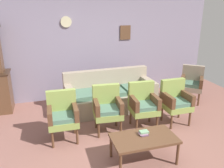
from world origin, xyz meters
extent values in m
plane|color=#84564C|center=(0.00, 0.00, 0.00)|extent=(7.68, 7.68, 0.00)
cube|color=gray|center=(0.00, 2.63, 1.35)|extent=(6.40, 0.06, 2.70)
cube|color=brown|center=(0.90, 2.58, 1.65)|extent=(0.28, 0.02, 0.36)
cylinder|color=beige|center=(-0.60, 2.58, 1.95)|extent=(0.26, 0.03, 0.26)
cube|color=gray|center=(0.21, 1.58, 0.21)|extent=(2.07, 0.87, 0.42)
cube|color=gray|center=(0.20, 1.90, 0.66)|extent=(2.04, 0.23, 0.48)
cube|color=gray|center=(1.15, 1.62, 0.54)|extent=(0.19, 0.81, 0.24)
cube|color=gray|center=(-0.73, 1.55, 0.54)|extent=(0.19, 0.81, 0.24)
cube|color=#4C705B|center=(0.81, 1.57, 0.47)|extent=(0.56, 0.58, 0.10)
cube|color=#4C705B|center=(0.21, 1.54, 0.47)|extent=(0.56, 0.58, 0.10)
cube|color=#4C705B|center=(-0.39, 1.52, 0.47)|extent=(0.56, 0.58, 0.10)
cube|color=#849947|center=(-0.96, 0.58, 0.38)|extent=(0.53, 0.49, 0.12)
cube|color=#4C705B|center=(-0.96, 0.56, 0.47)|extent=(0.45, 0.42, 0.10)
cube|color=#849947|center=(-0.96, 0.78, 0.67)|extent=(0.52, 0.11, 0.46)
cube|color=brown|center=(-0.74, 0.58, 0.55)|extent=(0.09, 0.48, 0.22)
cube|color=brown|center=(-1.18, 0.59, 0.55)|extent=(0.09, 0.48, 0.22)
cylinder|color=brown|center=(-0.75, 0.39, 0.16)|extent=(0.04, 0.04, 0.32)
cylinder|color=brown|center=(-1.17, 0.40, 0.16)|extent=(0.04, 0.04, 0.32)
cylinder|color=brown|center=(-0.75, 0.77, 0.16)|extent=(0.04, 0.04, 0.32)
cylinder|color=brown|center=(-1.17, 0.78, 0.16)|extent=(0.04, 0.04, 0.32)
cube|color=#849947|center=(-0.12, 0.65, 0.38)|extent=(0.56, 0.52, 0.12)
cube|color=#4C705B|center=(-0.12, 0.63, 0.47)|extent=(0.48, 0.45, 0.10)
cube|color=#849947|center=(-0.10, 0.85, 0.67)|extent=(0.53, 0.14, 0.46)
cube|color=brown|center=(0.10, 0.63, 0.55)|extent=(0.12, 0.49, 0.22)
cube|color=brown|center=(-0.34, 0.67, 0.55)|extent=(0.12, 0.49, 0.22)
cylinder|color=brown|center=(0.07, 0.45, 0.16)|extent=(0.04, 0.04, 0.32)
cylinder|color=brown|center=(-0.35, 0.48, 0.16)|extent=(0.04, 0.04, 0.32)
cylinder|color=brown|center=(0.11, 0.82, 0.16)|extent=(0.04, 0.04, 0.32)
cylinder|color=brown|center=(-0.31, 0.86, 0.16)|extent=(0.04, 0.04, 0.32)
cube|color=#849947|center=(0.61, 0.62, 0.38)|extent=(0.54, 0.51, 0.12)
cube|color=#4C705B|center=(0.61, 0.60, 0.47)|extent=(0.46, 0.43, 0.10)
cube|color=#849947|center=(0.62, 0.82, 0.67)|extent=(0.52, 0.13, 0.46)
cube|color=brown|center=(0.83, 0.61, 0.55)|extent=(0.11, 0.48, 0.22)
cube|color=brown|center=(0.39, 0.63, 0.55)|extent=(0.11, 0.48, 0.22)
cylinder|color=brown|center=(0.81, 0.42, 0.16)|extent=(0.04, 0.04, 0.32)
cylinder|color=brown|center=(0.39, 0.44, 0.16)|extent=(0.04, 0.04, 0.32)
cylinder|color=brown|center=(0.83, 0.80, 0.16)|extent=(0.04, 0.04, 0.32)
cylinder|color=brown|center=(0.41, 0.82, 0.16)|extent=(0.04, 0.04, 0.32)
cube|color=#849947|center=(1.31, 0.58, 0.38)|extent=(0.53, 0.49, 0.12)
cube|color=#4C705B|center=(1.31, 0.56, 0.47)|extent=(0.45, 0.41, 0.10)
cube|color=#849947|center=(1.31, 0.78, 0.67)|extent=(0.52, 0.11, 0.46)
cube|color=brown|center=(1.53, 0.58, 0.55)|extent=(0.09, 0.48, 0.22)
cube|color=brown|center=(1.09, 0.58, 0.55)|extent=(0.09, 0.48, 0.22)
cylinder|color=brown|center=(1.52, 0.39, 0.16)|extent=(0.04, 0.04, 0.32)
cylinder|color=brown|center=(1.10, 0.39, 0.16)|extent=(0.04, 0.04, 0.32)
cylinder|color=brown|center=(1.52, 0.77, 0.16)|extent=(0.04, 0.04, 0.32)
cylinder|color=brown|center=(1.10, 0.77, 0.16)|extent=(0.04, 0.04, 0.32)
cube|color=gray|center=(2.27, 1.47, 0.38)|extent=(0.71, 0.70, 0.12)
cube|color=#4C705B|center=(2.26, 1.46, 0.47)|extent=(0.60, 0.59, 0.10)
cube|color=gray|center=(2.39, 1.63, 0.67)|extent=(0.47, 0.40, 0.46)
cube|color=brown|center=(2.44, 1.34, 0.55)|extent=(0.36, 0.43, 0.22)
cube|color=brown|center=(2.10, 1.61, 0.55)|extent=(0.36, 0.43, 0.22)
cylinder|color=brown|center=(2.32, 1.20, 0.16)|extent=(0.04, 0.04, 0.32)
cylinder|color=brown|center=(1.99, 1.45, 0.16)|extent=(0.04, 0.04, 0.32)
cylinder|color=brown|center=(2.55, 1.50, 0.16)|extent=(0.04, 0.04, 0.32)
cylinder|color=brown|center=(2.22, 1.75, 0.16)|extent=(0.04, 0.04, 0.32)
cube|color=brown|center=(0.17, -0.36, 0.40)|extent=(1.00, 0.56, 0.04)
cylinder|color=brown|center=(-0.29, -0.12, 0.19)|extent=(0.04, 0.04, 0.38)
cylinder|color=brown|center=(0.63, -0.12, 0.19)|extent=(0.04, 0.04, 0.38)
cylinder|color=brown|center=(-0.29, -0.60, 0.19)|extent=(0.04, 0.04, 0.38)
cylinder|color=brown|center=(0.63, -0.60, 0.19)|extent=(0.04, 0.04, 0.38)
cube|color=#5F4358|center=(0.20, -0.31, 0.43)|extent=(0.12, 0.10, 0.02)
cube|color=#BB8DAF|center=(0.19, -0.30, 0.45)|extent=(0.13, 0.09, 0.02)
cube|color=gray|center=(0.20, -0.29, 0.47)|extent=(0.14, 0.10, 0.03)
cylinder|color=#675E56|center=(2.85, 2.15, 0.36)|extent=(0.22, 0.22, 0.73)
camera|label=1|loc=(-1.19, -3.22, 2.36)|focal=37.51mm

